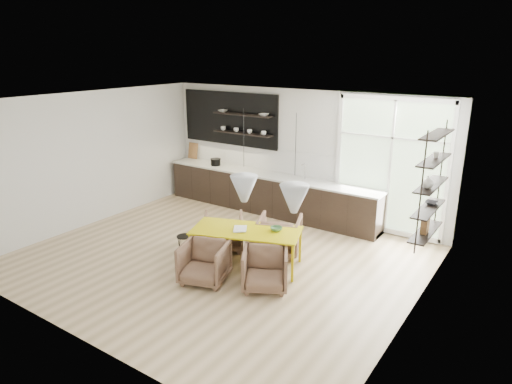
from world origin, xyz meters
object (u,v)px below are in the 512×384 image
at_px(armchair_back_left, 224,231).
at_px(armchair_back_right, 279,235).
at_px(wire_stool, 185,243).
at_px(armchair_front_left, 204,262).
at_px(dining_table, 246,232).
at_px(armchair_front_right, 265,269).

relative_size(armchair_back_left, armchair_back_right, 0.96).
bearing_deg(wire_stool, armchair_back_left, 56.99).
relative_size(armchair_back_left, armchair_front_left, 1.01).
bearing_deg(wire_stool, dining_table, 12.88).
height_order(dining_table, wire_stool, dining_table).
distance_m(dining_table, armchair_front_right, 0.92).
xyz_separation_m(dining_table, wire_stool, (-1.23, -0.28, -0.40)).
height_order(armchair_front_left, armchair_front_right, armchair_front_left).
relative_size(armchair_front_right, wire_stool, 1.93).
xyz_separation_m(armchair_front_left, armchair_front_right, (0.96, 0.38, -0.01)).
height_order(armchair_back_left, armchair_front_left, armchair_back_left).
bearing_deg(armchair_front_right, dining_table, 115.52).
bearing_deg(armchair_front_left, wire_stool, 130.87).
relative_size(dining_table, armchair_front_left, 2.75).
height_order(armchair_back_left, armchair_back_right, armchair_back_right).
xyz_separation_m(dining_table, armchair_back_left, (-0.81, 0.37, -0.30)).
distance_m(dining_table, armchair_back_left, 0.94).
bearing_deg(armchair_front_left, armchair_front_right, 2.83).
distance_m(dining_table, armchair_back_right, 0.87).
distance_m(armchair_front_left, wire_stool, 1.15).
height_order(armchair_back_left, wire_stool, armchair_back_left).
xyz_separation_m(armchair_back_right, armchair_front_right, (0.51, -1.29, -0.03)).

